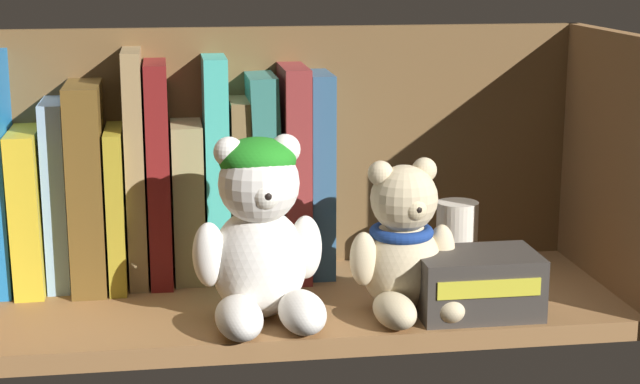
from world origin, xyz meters
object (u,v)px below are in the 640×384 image
object	(u,v)px
book_5	(136,165)
book_12	(318,172)
book_11	(292,169)
teddy_bear_larger	(260,235)
small_product_box	(477,283)
book_0	(3,169)
book_1	(31,205)
book_3	(89,182)
book_10	(264,174)
pillar_candle	(457,241)
teddy_bear_smaller	(404,248)
book_2	(59,191)
book_7	(188,199)
book_4	(117,203)
book_8	(216,167)
book_9	(240,187)
book_6	(159,170)

from	to	relation	value
book_5	book_12	distance (cm)	19.71
book_11	teddy_bear_larger	bearing A→B (deg)	-108.08
small_product_box	book_0	bearing A→B (deg)	160.18
book_1	book_3	world-z (taller)	book_3
book_1	book_10	bearing A→B (deg)	0.00
pillar_candle	teddy_bear_smaller	bearing A→B (deg)	-130.24
book_0	pillar_candle	distance (cm)	48.76
book_1	small_product_box	xyz separation A→B (cm)	(43.98, -16.82, -5.36)
book_2	book_3	world-z (taller)	book_3
teddy_bear_larger	book_7	bearing A→B (deg)	112.79
book_4	book_5	distance (cm)	4.53
book_8	book_10	bearing A→B (deg)	0.00
book_3	teddy_bear_larger	distance (cm)	22.86
book_0	book_10	world-z (taller)	book_0
book_0	book_11	size ratio (longest dim) A/B	1.08
teddy_bear_smaller	book_0	bearing A→B (deg)	158.91
book_4	book_3	bearing A→B (deg)	180.00
book_11	pillar_candle	xyz separation A→B (cm)	(17.12, -5.82, -7.20)
book_8	book_9	world-z (taller)	book_8
book_9	book_3	bearing A→B (deg)	180.00
book_7	pillar_candle	world-z (taller)	book_7
book_1	book_5	world-z (taller)	book_5
book_1	small_product_box	size ratio (longest dim) A/B	1.43
book_10	book_11	bearing A→B (deg)	0.00
book_6	book_11	xyz separation A→B (cm)	(14.45, 0.00, -0.33)
book_0	small_product_box	size ratio (longest dim) A/B	2.10
book_3	book_6	size ratio (longest dim) A/B	0.91
book_10	book_12	xyz separation A→B (cm)	(5.90, 0.00, 0.05)
book_2	teddy_bear_larger	distance (cm)	25.23
book_5	teddy_bear_smaller	distance (cm)	30.68
pillar_candle	small_product_box	xyz separation A→B (cm)	(-1.07, -11.00, -1.20)
book_9	book_10	bearing A→B (deg)	0.00
book_0	small_product_box	xyz separation A→B (cm)	(46.65, -16.82, -9.36)
book_5	book_4	bearing A→B (deg)	180.00
book_3	book_10	size ratio (longest dim) A/B	0.98
book_1	teddy_bear_larger	world-z (taller)	teddy_bear_larger
book_1	book_11	xyz separation A→B (cm)	(27.93, 0.00, 3.04)
book_2	book_9	size ratio (longest dim) A/B	1.02
book_5	book_7	xyz separation A→B (cm)	(5.41, 0.00, -3.92)
book_7	small_product_box	xyz separation A→B (cm)	(27.47, -16.82, -5.44)
book_8	book_3	bearing A→B (deg)	180.00
teddy_bear_larger	book_6	bearing A→B (deg)	121.74
book_0	book_3	size ratio (longest dim) A/B	1.15
book_6	book_7	distance (cm)	4.47
book_11	small_product_box	bearing A→B (deg)	-46.33
book_0	book_5	world-z (taller)	same
small_product_box	book_8	bearing A→B (deg)	145.37
book_4	book_6	xyz separation A→B (cm)	(4.48, 0.00, 3.38)
book_6	book_8	size ratio (longest dim) A/B	0.98
book_4	book_5	bearing A→B (deg)	0.00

